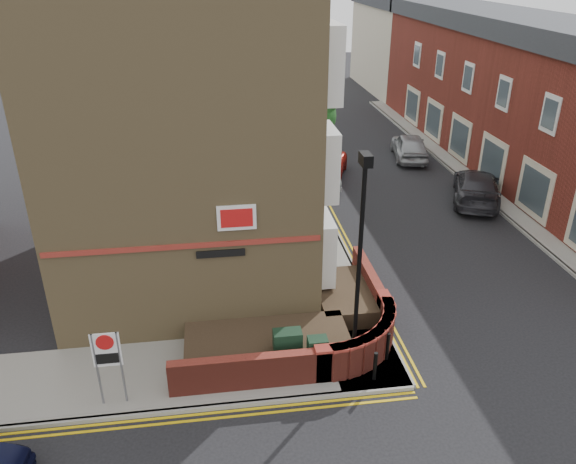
{
  "coord_description": "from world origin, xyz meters",
  "views": [
    {
      "loc": [
        -2.08,
        -11.33,
        10.64
      ],
      "look_at": [
        0.1,
        4.0,
        3.06
      ],
      "focal_mm": 35.0,
      "sensor_mm": 36.0,
      "label": 1
    }
  ],
  "objects_px": {
    "lamppost": "(359,265)",
    "silver_car_near": "(323,172)",
    "zone_sign": "(107,356)",
    "utility_cabinet_large": "(288,349)"
  },
  "relations": [
    {
      "from": "zone_sign",
      "to": "silver_car_near",
      "type": "height_order",
      "value": "zone_sign"
    },
    {
      "from": "zone_sign",
      "to": "silver_car_near",
      "type": "bearing_deg",
      "value": 60.48
    },
    {
      "from": "utility_cabinet_large",
      "to": "zone_sign",
      "type": "height_order",
      "value": "zone_sign"
    },
    {
      "from": "utility_cabinet_large",
      "to": "lamppost",
      "type": "bearing_deg",
      "value": -3.01
    },
    {
      "from": "utility_cabinet_large",
      "to": "silver_car_near",
      "type": "relative_size",
      "value": 0.33
    },
    {
      "from": "lamppost",
      "to": "zone_sign",
      "type": "relative_size",
      "value": 2.86
    },
    {
      "from": "lamppost",
      "to": "silver_car_near",
      "type": "distance_m",
      "value": 14.88
    },
    {
      "from": "zone_sign",
      "to": "silver_car_near",
      "type": "relative_size",
      "value": 0.6
    },
    {
      "from": "lamppost",
      "to": "silver_car_near",
      "type": "relative_size",
      "value": 1.71
    },
    {
      "from": "utility_cabinet_large",
      "to": "silver_car_near",
      "type": "distance_m",
      "value": 14.91
    }
  ]
}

